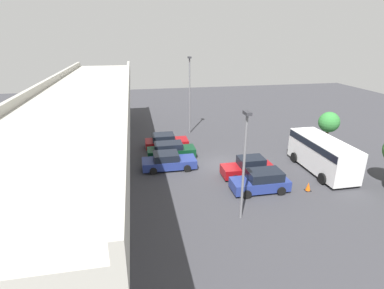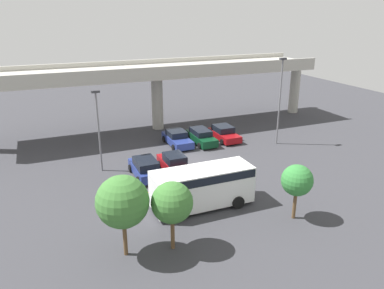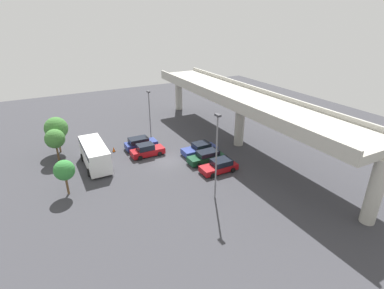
{
  "view_description": "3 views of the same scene",
  "coord_description": "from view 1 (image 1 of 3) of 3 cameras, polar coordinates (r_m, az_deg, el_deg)",
  "views": [
    {
      "loc": [
        -24.64,
        7.43,
        11.49
      ],
      "look_at": [
        2.0,
        2.27,
        1.44
      ],
      "focal_mm": 28.0,
      "sensor_mm": 36.0,
      "label": 1
    },
    {
      "loc": [
        -13.08,
        -30.48,
        13.5
      ],
      "look_at": [
        0.09,
        0.84,
        1.33
      ],
      "focal_mm": 35.0,
      "sensor_mm": 36.0,
      "label": 2
    },
    {
      "loc": [
        32.08,
        -13.41,
        17.64
      ],
      "look_at": [
        1.75,
        2.71,
        2.46
      ],
      "focal_mm": 28.0,
      "sensor_mm": 36.0,
      "label": 3
    }
  ],
  "objects": [
    {
      "name": "ground_plane",
      "position": [
        28.19,
        5.33,
        -3.84
      ],
      "size": [
        85.31,
        85.31,
        0.0
      ],
      "primitive_type": "plane",
      "color": "#38383D"
    },
    {
      "name": "highway_overpass",
      "position": [
        25.44,
        -19.64,
        7.83
      ],
      "size": [
        41.15,
        6.98,
        7.89
      ],
      "color": "#ADAAA0",
      "rests_on": "ground_plane"
    },
    {
      "name": "parked_car_0",
      "position": [
        23.88,
        13.03,
        -6.86
      ],
      "size": [
        2.12,
        4.42,
        1.66
      ],
      "rotation": [
        0.0,
        0.0,
        1.57
      ],
      "color": "navy",
      "rests_on": "ground_plane"
    },
    {
      "name": "parked_car_1",
      "position": [
        26.06,
        10.69,
        -4.35
      ],
      "size": [
        2.03,
        4.42,
        1.7
      ],
      "rotation": [
        0.0,
        0.0,
        1.57
      ],
      "color": "maroon",
      "rests_on": "ground_plane"
    },
    {
      "name": "parked_car_2",
      "position": [
        27.07,
        -4.54,
        -3.22
      ],
      "size": [
        2.2,
        4.81,
        1.53
      ],
      "rotation": [
        0.0,
        0.0,
        -1.57
      ],
      "color": "navy",
      "rests_on": "ground_plane"
    },
    {
      "name": "parked_car_3",
      "position": [
        29.49,
        -4.12,
        -1.12
      ],
      "size": [
        2.03,
        4.68,
        1.54
      ],
      "rotation": [
        0.0,
        0.0,
        -1.57
      ],
      "color": "#0C381E",
      "rests_on": "ground_plane"
    },
    {
      "name": "parked_car_4",
      "position": [
        32.12,
        -5.03,
        0.62
      ],
      "size": [
        2.22,
        4.53,
        1.52
      ],
      "rotation": [
        0.0,
        0.0,
        -1.57
      ],
      "color": "maroon",
      "rests_on": "ground_plane"
    },
    {
      "name": "shuttle_bus",
      "position": [
        28.53,
        23.61,
        -1.42
      ],
      "size": [
        7.32,
        2.83,
        2.94
      ],
      "rotation": [
        0.0,
        0.0,
        3.14
      ],
      "color": "white",
      "rests_on": "ground_plane"
    },
    {
      "name": "lamp_post_near_aisle",
      "position": [
        35.81,
        -0.46,
        10.28
      ],
      "size": [
        0.7,
        0.35,
        9.09
      ],
      "color": "slate",
      "rests_on": "ground_plane"
    },
    {
      "name": "lamp_post_mid_lot",
      "position": [
        18.73,
        9.95,
        -2.57
      ],
      "size": [
        0.7,
        0.35,
        7.26
      ],
      "color": "slate",
      "rests_on": "ground_plane"
    },
    {
      "name": "tree_front_right",
      "position": [
        34.4,
        24.64,
        3.87
      ],
      "size": [
        2.13,
        2.13,
        3.93
      ],
      "color": "brown",
      "rests_on": "ground_plane"
    },
    {
      "name": "traffic_cone",
      "position": [
        25.16,
        21.25,
        -7.52
      ],
      "size": [
        0.44,
        0.44,
        0.7
      ],
      "color": "black",
      "rests_on": "ground_plane"
    }
  ]
}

